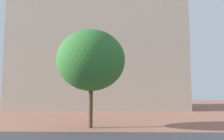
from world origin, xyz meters
TOP-DOWN VIEW (x-y plane):
  - ground_plane at (0.00, 10.00)m, footprint 120.00×120.00m
  - landmark_building at (-2.43, 33.13)m, footprint 23.13×15.05m
  - tree_curb_far at (-1.30, 13.13)m, footprint 4.37×4.37m

SIDE VIEW (x-z plane):
  - ground_plane at x=0.00m, z-range 0.00..0.00m
  - tree_curb_far at x=-1.30m, z-range 1.14..7.36m
  - landmark_building at x=-2.43m, z-range -6.13..27.91m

